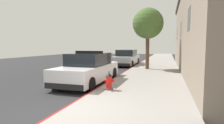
{
  "coord_description": "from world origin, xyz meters",
  "views": [
    {
      "loc": [
        2.8,
        -4.29,
        1.93
      ],
      "look_at": [
        -0.3,
        5.87,
        1.0
      ],
      "focal_mm": 29.35,
      "sensor_mm": 36.0,
      "label": 1
    }
  ],
  "objects_px": {
    "police_cruiser": "(89,69)",
    "fire_hydrant": "(109,81)",
    "street_tree": "(148,24)",
    "parked_car_silver_ahead": "(126,58)"
  },
  "relations": [
    {
      "from": "parked_car_silver_ahead",
      "to": "fire_hydrant",
      "type": "xyz_separation_m",
      "value": [
        1.63,
        -10.66,
        -0.25
      ]
    },
    {
      "from": "police_cruiser",
      "to": "parked_car_silver_ahead",
      "type": "relative_size",
      "value": 1.0
    },
    {
      "from": "police_cruiser",
      "to": "fire_hydrant",
      "type": "xyz_separation_m",
      "value": [
        1.65,
        -1.67,
        -0.25
      ]
    },
    {
      "from": "police_cruiser",
      "to": "parked_car_silver_ahead",
      "type": "height_order",
      "value": "police_cruiser"
    },
    {
      "from": "parked_car_silver_ahead",
      "to": "fire_hydrant",
      "type": "relative_size",
      "value": 6.37
    },
    {
      "from": "parked_car_silver_ahead",
      "to": "fire_hydrant",
      "type": "height_order",
      "value": "parked_car_silver_ahead"
    },
    {
      "from": "fire_hydrant",
      "to": "street_tree",
      "type": "relative_size",
      "value": 0.16
    },
    {
      "from": "parked_car_silver_ahead",
      "to": "fire_hydrant",
      "type": "bearing_deg",
      "value": -81.33
    },
    {
      "from": "street_tree",
      "to": "fire_hydrant",
      "type": "bearing_deg",
      "value": -95.79
    },
    {
      "from": "fire_hydrant",
      "to": "street_tree",
      "type": "bearing_deg",
      "value": 84.21
    }
  ]
}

